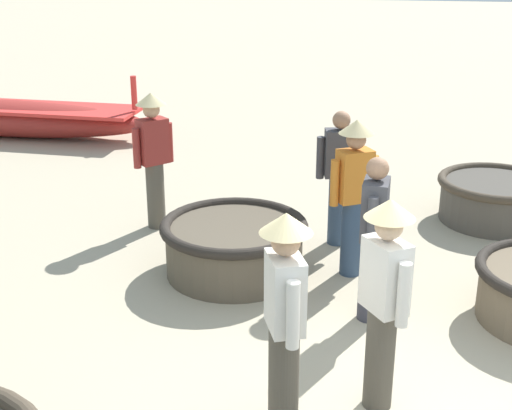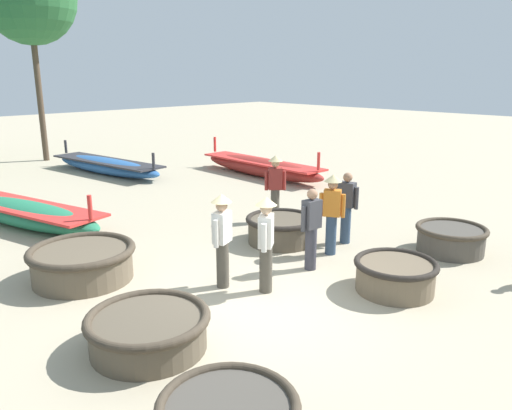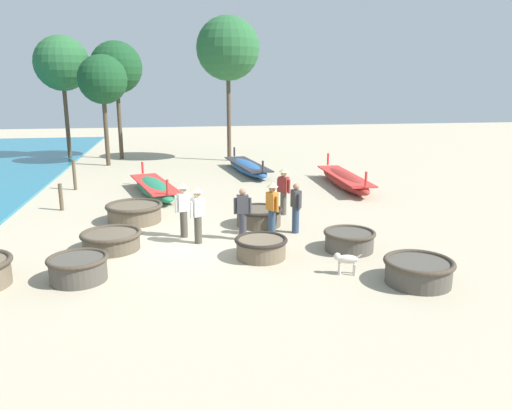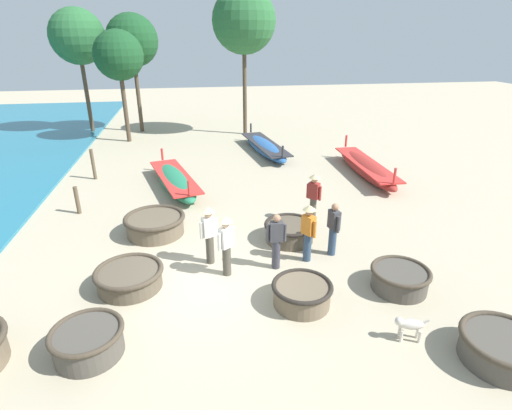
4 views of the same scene
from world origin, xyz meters
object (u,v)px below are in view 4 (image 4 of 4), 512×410
object	(u,v)px
mooring_post_inland	(77,200)
tree_left_mid	(78,37)
coracle_front_left	(290,231)
long_boat_ochre_hull	(366,168)
fisherman_by_coracle	(314,194)
fisherman_standing_right	(226,242)
long_boat_green_hull	(265,147)
coracle_weathered	(129,277)
coracle_nearest	(155,224)
coracle_far_right	(88,341)
mooring_post_shoreline	(93,164)
coracle_center	(400,278)
long_boat_red_hull	(175,180)
fisherman_crouching	(308,229)
fisherman_with_hat	(333,228)
fisherman_standing_left	(276,240)
tree_tall_back	(244,21)
coracle_front_right	(503,348)
tree_center	(119,56)
coracle_far_left	(302,293)
fisherman_hauling	(209,231)
dog	(409,325)
tree_right_mid	(132,41)

from	to	relation	value
mooring_post_inland	tree_left_mid	bearing A→B (deg)	99.21
coracle_front_left	long_boat_ochre_hull	xyz separation A→B (m)	(4.81, 5.42, 0.02)
fisherman_by_coracle	fisherman_standing_right	xyz separation A→B (m)	(-3.15, -2.77, 0.00)
long_boat_green_hull	coracle_weathered	bearing A→B (deg)	-115.88
coracle_weathered	coracle_nearest	distance (m)	2.87
coracle_far_right	mooring_post_shoreline	distance (m)	10.93
coracle_center	coracle_far_right	bearing A→B (deg)	-171.62
coracle_front_left	long_boat_red_hull	bearing A→B (deg)	124.17
fisherman_crouching	fisherman_with_hat	xyz separation A→B (m)	(0.79, 0.20, -0.12)
fisherman_standing_left	tree_tall_back	distance (m)	16.65
fisherman_with_hat	long_boat_red_hull	bearing A→B (deg)	126.07
long_boat_green_hull	fisherman_standing_right	distance (m)	11.74
fisherman_by_coracle	coracle_front_right	bearing A→B (deg)	-75.27
coracle_far_right	fisherman_by_coracle	size ratio (longest dim) A/B	0.85
coracle_far_right	fisherman_crouching	distance (m)	5.91
long_boat_red_hull	fisherman_standing_left	xyz separation A→B (m)	(2.79, -6.63, 0.53)
coracle_weathered	tree_tall_back	distance (m)	17.80
coracle_far_right	tree_center	distance (m)	17.94
coracle_front_left	coracle_far_left	bearing A→B (deg)	-98.64
long_boat_green_hull	coracle_far_right	bearing A→B (deg)	-113.94
mooring_post_shoreline	fisherman_hauling	bearing A→B (deg)	-59.61
tree_tall_back	fisherman_crouching	bearing A→B (deg)	-91.61
tree_left_mid	coracle_weathered	bearing A→B (deg)	-76.10
dog	tree_center	size ratio (longest dim) A/B	0.11
coracle_center	fisherman_by_coracle	world-z (taller)	fisherman_by_coracle
long_boat_red_hull	fisherman_with_hat	distance (m)	7.68
fisherman_with_hat	fisherman_by_coracle	bearing A→B (deg)	87.31
coracle_nearest	fisherman_by_coracle	world-z (taller)	fisherman_by_coracle
fisherman_hauling	fisherman_crouching	world-z (taller)	same
coracle_nearest	fisherman_by_coracle	distance (m)	5.18
coracle_far_left	mooring_post_inland	world-z (taller)	mooring_post_inland
long_boat_red_hull	fisherman_standing_right	distance (m)	6.93
coracle_front_left	fisherman_with_hat	xyz separation A→B (m)	(0.99, -1.01, 0.52)
long_boat_red_hull	fisherman_standing_left	bearing A→B (deg)	-67.17
dog	tree_right_mid	world-z (taller)	tree_right_mid
coracle_front_left	coracle_far_left	xyz separation A→B (m)	(-0.47, -3.09, -0.02)
coracle_nearest	fisherman_crouching	distance (m)	4.88
long_boat_ochre_hull	fisherman_crouching	world-z (taller)	fisherman_crouching
coracle_front_right	tree_center	world-z (taller)	tree_center
tree_center	mooring_post_inland	bearing A→B (deg)	-92.60
dog	coracle_nearest	bearing A→B (deg)	133.47
dog	fisherman_with_hat	bearing A→B (deg)	95.90
fisherman_by_coracle	fisherman_with_hat	distance (m)	2.23
fisherman_by_coracle	fisherman_crouching	distance (m)	2.58
tree_right_mid	dog	bearing A→B (deg)	-70.71
long_boat_green_hull	tree_tall_back	size ratio (longest dim) A/B	0.70
tree_center	tree_tall_back	world-z (taller)	tree_tall_back
long_boat_green_hull	tree_right_mid	size ratio (longest dim) A/B	0.83
coracle_far_right	fisherman_by_coracle	xyz separation A→B (m)	(6.09, 5.15, 0.64)
coracle_weathered	tree_tall_back	bearing A→B (deg)	72.14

